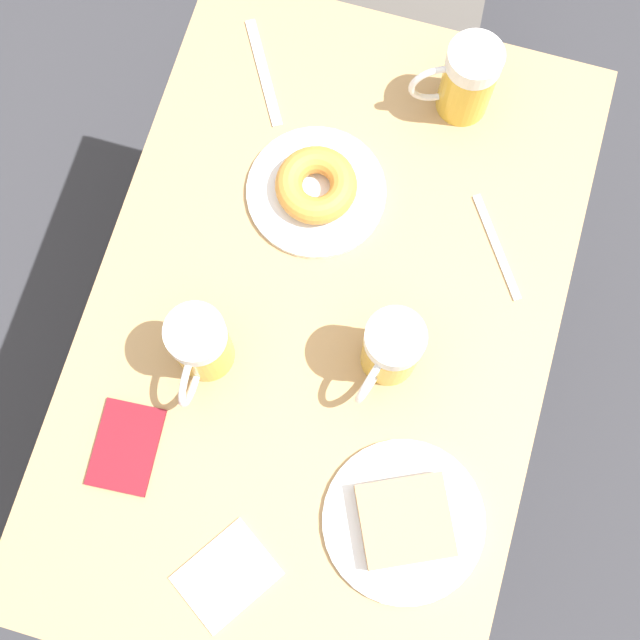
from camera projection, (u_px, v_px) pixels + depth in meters
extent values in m
plane|color=#333338|center=(320.00, 401.00, 2.01)|extent=(8.00, 8.00, 0.00)
cube|color=tan|center=(320.00, 326.00, 1.33)|extent=(0.68, 1.06, 0.03)
cylinder|color=black|center=(81.00, 586.00, 1.58)|extent=(0.04, 0.04, 0.68)
cylinder|color=black|center=(244.00, 105.00, 1.81)|extent=(0.04, 0.04, 0.68)
cylinder|color=black|center=(533.00, 181.00, 1.77)|extent=(0.04, 0.04, 0.68)
cylinder|color=#514C47|center=(288.00, 79.00, 1.95)|extent=(0.03, 0.03, 0.46)
cylinder|color=#514C47|center=(445.00, 109.00, 1.93)|extent=(0.03, 0.03, 0.46)
cylinder|color=silver|center=(404.00, 521.00, 1.24)|extent=(0.23, 0.23, 0.01)
cube|color=tan|center=(405.00, 521.00, 1.22)|extent=(0.16, 0.16, 0.03)
cylinder|color=silver|center=(316.00, 192.00, 1.36)|extent=(0.21, 0.21, 0.01)
torus|color=#D18938|center=(316.00, 185.00, 1.33)|extent=(0.12, 0.12, 0.04)
cylinder|color=gold|center=(467.00, 85.00, 1.35)|extent=(0.08, 0.08, 0.12)
cylinder|color=white|center=(475.00, 60.00, 1.27)|extent=(0.08, 0.08, 0.03)
torus|color=silver|center=(439.00, 84.00, 1.33)|extent=(0.09, 0.05, 0.09)
cylinder|color=gold|center=(202.00, 346.00, 1.24)|extent=(0.08, 0.08, 0.12)
cylinder|color=white|center=(195.00, 334.00, 1.17)|extent=(0.08, 0.08, 0.03)
torus|color=silver|center=(191.00, 375.00, 1.22)|extent=(0.01, 0.09, 0.09)
cylinder|color=gold|center=(391.00, 350.00, 1.24)|extent=(0.08, 0.08, 0.12)
cylinder|color=white|center=(395.00, 338.00, 1.17)|extent=(0.08, 0.08, 0.03)
torus|color=silver|center=(374.00, 375.00, 1.22)|extent=(0.04, 0.09, 0.09)
cube|color=white|center=(227.00, 576.00, 1.22)|extent=(0.15, 0.16, 0.00)
cube|color=silver|center=(497.00, 247.00, 1.34)|extent=(0.11, 0.15, 0.00)
cube|color=silver|center=(264.00, 72.00, 1.41)|extent=(0.11, 0.17, 0.00)
cube|color=maroon|center=(126.00, 447.00, 1.26)|extent=(0.10, 0.13, 0.01)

